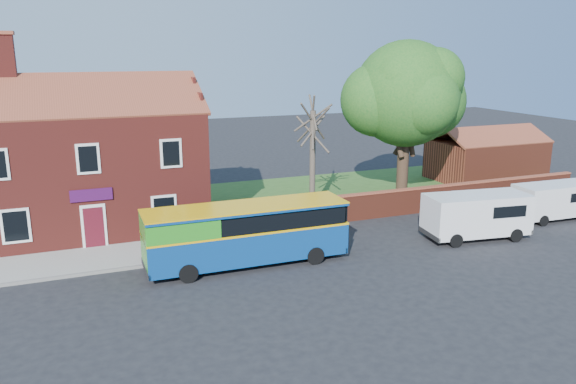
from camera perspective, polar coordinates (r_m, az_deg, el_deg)
name	(u,v)px	position (r m, az deg, el deg)	size (l,w,h in m)	color
ground	(278,284)	(24.32, -1.01, -9.28)	(120.00, 120.00, 0.00)	black
pavement	(98,259)	(28.34, -18.74, -6.46)	(18.00, 3.50, 0.12)	gray
kerb	(100,272)	(26.70, -18.52, -7.70)	(18.00, 0.15, 0.14)	slate
grass_strip	(384,189)	(40.94, 9.68, 0.31)	(26.00, 12.00, 0.04)	#426B28
shop_building	(86,167)	(33.01, -19.82, 2.38)	(12.30, 8.13, 10.50)	maroon
boundary_wall	(434,198)	(35.92, 14.66, -0.60)	(22.00, 0.38, 1.60)	maroon
outbuilding	(486,159)	(45.86, 19.45, 3.22)	(8.20, 5.06, 4.17)	maroon
bus	(240,232)	(25.82, -4.86, -4.07)	(9.35, 2.49, 2.85)	navy
van_near	(477,214)	(31.14, 18.64, -2.13)	(5.68, 2.87, 2.39)	silver
van_far	(555,200)	(36.47, 25.45, -0.70)	(4.90, 2.18, 2.12)	silver
large_tree	(406,97)	(37.14, 11.86, 9.43)	(8.52, 6.74, 10.39)	black
bare_tree	(313,156)	(34.24, 2.51, 3.72)	(2.54, 3.03, 6.79)	#4C4238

